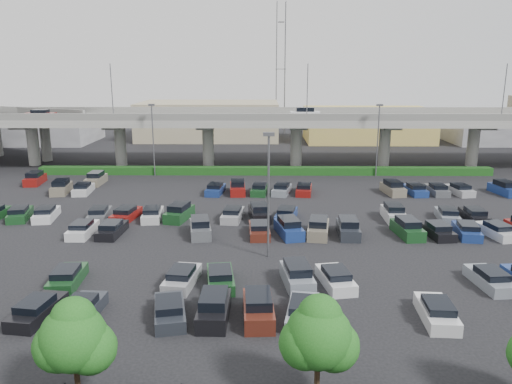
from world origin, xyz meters
The scene contains 8 objects.
ground centered at (0.00, 0.00, 0.00)m, with size 280.00×280.00×0.00m, color black.
overpass centered at (-0.21, 31.97, 6.97)m, with size 150.00×13.00×15.80m.
hedge centered at (0.00, 25.00, 0.55)m, with size 66.00×1.60×1.10m, color #123E13.
tree_row centered at (0.70, -26.53, 3.52)m, with size 65.07×3.66×5.94m.
parked_cars centered at (0.48, -3.58, 0.61)m, with size 63.11×41.62×1.67m.
light_poles centered at (-4.13, 2.00, 6.24)m, with size 66.90×48.38×10.30m.
distant_buildings centered at (12.38, 61.81, 3.74)m, with size 138.00×24.00×9.00m.
comm_tower centered at (4.00, 74.00, 15.61)m, with size 2.40×2.40×30.00m.
Camera 1 is at (-0.62, -46.66, 15.09)m, focal length 35.00 mm.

